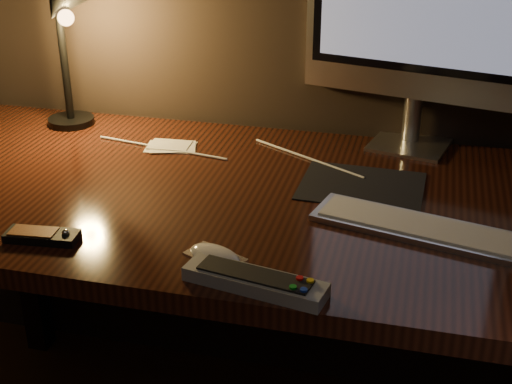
% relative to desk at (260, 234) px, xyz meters
% --- Properties ---
extents(desk, '(1.60, 0.75, 0.75)m').
position_rel_desk_xyz_m(desk, '(0.00, 0.00, 0.00)').
color(desk, '#34150B').
rests_on(desk, ground).
extents(monitor, '(0.51, 0.18, 0.54)m').
position_rel_desk_xyz_m(monitor, '(0.29, 0.26, 0.45)').
color(monitor, silver).
rests_on(monitor, desk).
extents(keyboard, '(0.40, 0.20, 0.01)m').
position_rel_desk_xyz_m(keyboard, '(0.33, -0.15, 0.14)').
color(keyboard, silver).
rests_on(keyboard, desk).
extents(mousepad, '(0.25, 0.20, 0.00)m').
position_rel_desk_xyz_m(mousepad, '(0.21, 0.02, 0.13)').
color(mousepad, black).
rests_on(mousepad, desk).
extents(mouse, '(0.11, 0.09, 0.02)m').
position_rel_desk_xyz_m(mouse, '(0.01, -0.34, 0.14)').
color(mouse, white).
rests_on(mouse, desk).
extents(media_remote, '(0.13, 0.06, 0.02)m').
position_rel_desk_xyz_m(media_remote, '(-0.31, -0.34, 0.14)').
color(media_remote, black).
rests_on(media_remote, desk).
extents(tv_remote, '(0.24, 0.10, 0.03)m').
position_rel_desk_xyz_m(tv_remote, '(0.09, -0.40, 0.14)').
color(tv_remote, '#94989A').
rests_on(tv_remote, desk).
extents(papers, '(0.12, 0.09, 0.01)m').
position_rel_desk_xyz_m(papers, '(-0.24, 0.12, 0.13)').
color(papers, white).
rests_on(papers, desk).
extents(desk_lamp, '(0.18, 0.20, 0.38)m').
position_rel_desk_xyz_m(desk_lamp, '(-0.51, 0.18, 0.39)').
color(desk_lamp, black).
rests_on(desk_lamp, desk).
extents(cable, '(0.60, 0.25, 0.01)m').
position_rel_desk_xyz_m(cable, '(-0.09, 0.11, 0.13)').
color(cable, white).
rests_on(cable, desk).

